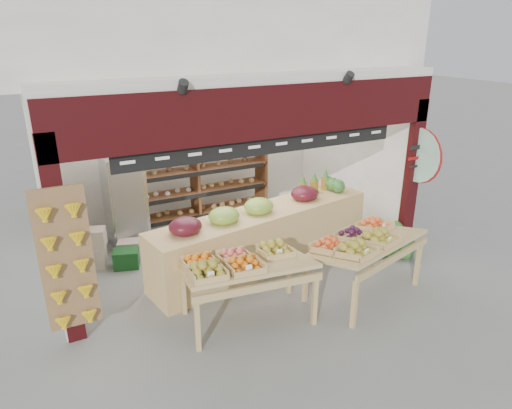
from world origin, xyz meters
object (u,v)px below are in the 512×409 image
object	(u,v)px
refrigerator	(125,201)
watermelon_pile	(393,242)
back_shelving	(195,174)
cardboard_stack	(108,251)
mid_counter	(263,236)
display_table_right	(362,242)
display_table_left	(239,265)

from	to	relation	value
refrigerator	watermelon_pile	size ratio (longest dim) A/B	2.03
back_shelving	cardboard_stack	bearing A→B (deg)	-156.76
watermelon_pile	cardboard_stack	bearing A→B (deg)	157.72
mid_counter	display_table_right	bearing A→B (deg)	-59.06
refrigerator	display_table_right	distance (m)	4.19
cardboard_stack	display_table_left	xyz separation A→B (m)	(1.27, -2.40, 0.59)
refrigerator	mid_counter	size ratio (longest dim) A/B	0.42
mid_counter	watermelon_pile	size ratio (longest dim) A/B	4.88
back_shelving	display_table_right	xyz separation A→B (m)	(1.25, -3.41, -0.25)
refrigerator	mid_counter	bearing A→B (deg)	-50.16
mid_counter	display_table_right	world-z (taller)	mid_counter
back_shelving	display_table_right	bearing A→B (deg)	-69.85
cardboard_stack	display_table_left	size ratio (longest dim) A/B	0.60
back_shelving	mid_counter	distance (m)	2.12
mid_counter	watermelon_pile	xyz separation A→B (m)	(2.23, -0.63, -0.31)
display_table_left	watermelon_pile	distance (m)	3.33
refrigerator	watermelon_pile	distance (m)	4.76
refrigerator	display_table_left	world-z (taller)	refrigerator
cardboard_stack	display_table_left	world-z (taller)	display_table_left
back_shelving	refrigerator	xyz separation A→B (m)	(-1.37, -0.13, -0.27)
mid_counter	watermelon_pile	bearing A→B (deg)	-15.67
refrigerator	watermelon_pile	world-z (taller)	refrigerator
back_shelving	watermelon_pile	bearing A→B (deg)	-44.92
cardboard_stack	display_table_left	bearing A→B (deg)	-62.21
cardboard_stack	mid_counter	size ratio (longest dim) A/B	0.27
mid_counter	display_table_right	size ratio (longest dim) A/B	2.09
mid_counter	display_table_left	world-z (taller)	mid_counter
cardboard_stack	watermelon_pile	size ratio (longest dim) A/B	1.32
display_table_left	display_table_right	bearing A→B (deg)	-6.74
refrigerator	cardboard_stack	distance (m)	1.01
display_table_left	display_table_right	xyz separation A→B (m)	(1.83, -0.22, 0.01)
back_shelving	display_table_left	bearing A→B (deg)	-100.32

